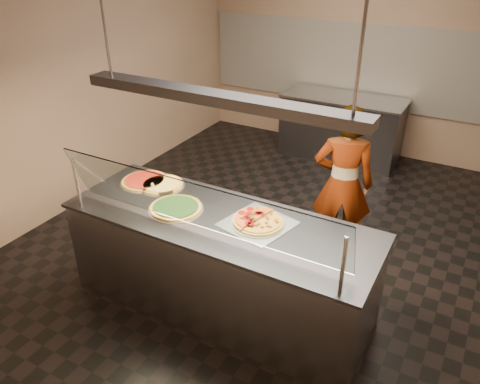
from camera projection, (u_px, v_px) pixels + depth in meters
The scene contains 19 objects.
ground at pixel (271, 239), 5.24m from camera, with size 5.00×6.00×0.02m, color black.
wall_back at pixel (365, 51), 6.82m from camera, with size 5.00×0.02×3.00m, color #997B63.
wall_front at pixel (5, 291), 2.21m from camera, with size 5.00×0.02×3.00m, color #997B63.
wall_left at pixel (86, 77), 5.59m from camera, with size 0.02×6.00×3.00m, color #997B63.
tile_band at pixel (362, 66), 6.89m from camera, with size 4.90×0.02×1.20m, color silver.
serving_counter at pixel (221, 264), 4.07m from camera, with size 2.66×0.94×0.93m.
sneeze_guard at pixel (195, 206), 3.44m from camera, with size 2.42×0.18×0.54m.
perforated_tray at pixel (258, 223), 3.78m from camera, with size 0.60×0.60×0.01m.
half_pizza_pepperoni at pixel (248, 217), 3.81m from camera, with size 0.30×0.45×0.05m.
half_pizza_sausage at pixel (269, 224), 3.73m from camera, with size 0.30×0.45×0.04m.
pizza_spinach at pixel (176, 207), 3.97m from camera, with size 0.47×0.47×0.03m.
pizza_cheese at pixel (162, 184), 4.35m from camera, with size 0.42×0.42×0.03m.
pizza_tomato at pixel (145, 180), 4.42m from camera, with size 0.45×0.45×0.03m.
pizza_spatula at pixel (159, 188), 4.25m from camera, with size 0.29×0.17×0.02m.
prep_table at pixel (341, 127), 7.00m from camera, with size 1.77×0.74×0.93m.
worker at pixel (343, 184), 4.62m from camera, with size 0.60×0.39×1.63m, color #393542.
heat_lamp_housing at pixel (217, 98), 3.36m from camera, with size 2.30×0.18×0.08m, color #3E3E44.
lamp_rod_left at pixel (102, 8), 3.53m from camera, with size 0.02×0.02×1.01m, color #B7B7BC.
lamp_rod_right at pixel (363, 31), 2.67m from camera, with size 0.02×0.02×1.01m, color #B7B7BC.
Camera 1 is at (1.81, -3.96, 2.97)m, focal length 35.00 mm.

